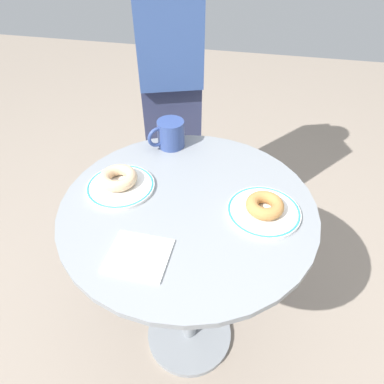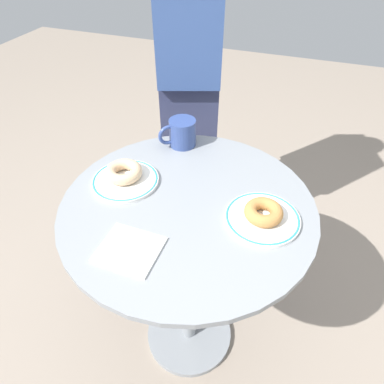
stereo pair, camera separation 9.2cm
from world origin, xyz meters
name	(u,v)px [view 1 (the left image)]	position (x,y,z in m)	size (l,w,h in m)	color
ground_plane	(189,335)	(0.00, 0.00, -0.01)	(7.00, 7.00, 0.02)	gray
cafe_table	(189,254)	(0.00, 0.00, 0.54)	(0.71, 0.71, 0.77)	gray
plate_left	(121,186)	(-0.21, 0.02, 0.77)	(0.20, 0.20, 0.01)	white
plate_right	(264,211)	(0.21, 0.01, 0.77)	(0.20, 0.20, 0.01)	white
donut_glazed	(118,178)	(-0.22, 0.03, 0.80)	(0.11, 0.11, 0.03)	#E0B789
donut_old_fashioned	(265,205)	(0.21, 0.01, 0.80)	(0.10, 0.10, 0.03)	#BC7F42
paper_napkin	(139,255)	(-0.07, -0.20, 0.77)	(0.14, 0.13, 0.01)	white
coffee_mug	(170,134)	(-0.12, 0.27, 0.81)	(0.11, 0.11, 0.09)	#334784
person_figure	(169,85)	(-0.21, 0.60, 0.83)	(0.34, 0.46, 1.69)	#2D3351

